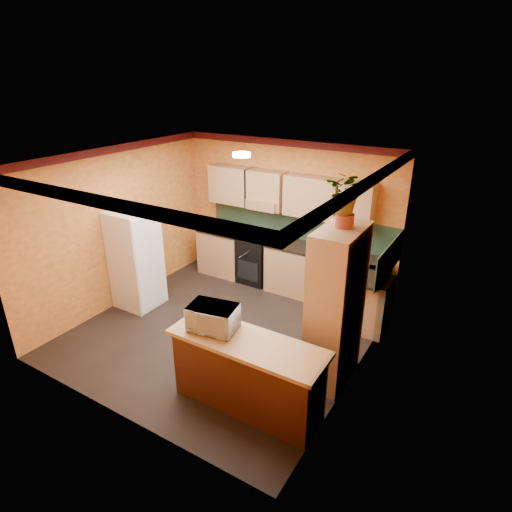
{
  "coord_description": "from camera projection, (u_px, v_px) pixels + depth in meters",
  "views": [
    {
      "loc": [
        3.41,
        -4.62,
        3.76
      ],
      "look_at": [
        0.33,
        0.45,
        1.2
      ],
      "focal_mm": 30.0,
      "sensor_mm": 36.0,
      "label": 1
    }
  ],
  "objects": [
    {
      "name": "base_cabinets_right",
      "position": [
        363.0,
        302.0,
        6.7
      ],
      "size": [
        0.6,
        0.8,
        0.88
      ],
      "primitive_type": "cube",
      "color": "tan",
      "rests_on": "ground"
    },
    {
      "name": "pantry",
      "position": [
        336.0,
        307.0,
        5.34
      ],
      "size": [
        0.48,
        0.9,
        2.1
      ],
      "primitive_type": "cube",
      "color": "tan",
      "rests_on": "ground"
    },
    {
      "name": "sink",
      "position": [
        325.0,
        250.0,
        7.35
      ],
      "size": [
        0.48,
        0.4,
        0.03
      ],
      "primitive_type": "cube",
      "color": "silver",
      "rests_on": "countertop_back"
    },
    {
      "name": "fern_pot",
      "position": [
        344.0,
        220.0,
        4.93
      ],
      "size": [
        0.22,
        0.22,
        0.16
      ],
      "primitive_type": "cylinder",
      "color": "brown",
      "rests_on": "pantry"
    },
    {
      "name": "breakfast_bar",
      "position": [
        247.0,
        375.0,
        5.08
      ],
      "size": [
        1.8,
        0.55,
        0.88
      ],
      "primitive_type": "cube",
      "color": "#4C1D11",
      "rests_on": "ground"
    },
    {
      "name": "bar_top",
      "position": [
        247.0,
        343.0,
        4.89
      ],
      "size": [
        1.9,
        0.65,
        0.05
      ],
      "primitive_type": "cube",
      "color": "tan",
      "rests_on": "breakfast_bar"
    },
    {
      "name": "fern",
      "position": [
        347.0,
        193.0,
        4.8
      ],
      "size": [
        0.5,
        0.44,
        0.5
      ],
      "primitive_type": "imported",
      "rotation": [
        0.0,
        0.0,
        -0.14
      ],
      "color": "tan",
      "rests_on": "fern_pot"
    },
    {
      "name": "fridge",
      "position": [
        136.0,
        259.0,
        7.21
      ],
      "size": [
        0.68,
        0.66,
        1.7
      ],
      "primitive_type": "cube",
      "color": "white",
      "rests_on": "ground"
    },
    {
      "name": "countertop_back",
      "position": [
        285.0,
        244.0,
        7.73
      ],
      "size": [
        3.65,
        0.62,
        0.04
      ],
      "primitive_type": "cube",
      "color": "black",
      "rests_on": "base_cabinets_back"
    },
    {
      "name": "kettle",
      "position": [
        259.0,
        234.0,
        7.9
      ],
      "size": [
        0.21,
        0.21,
        0.18
      ],
      "primitive_type": null,
      "rotation": [
        0.0,
        0.0,
        -0.26
      ],
      "color": "#B80C10",
      "rests_on": "stove"
    },
    {
      "name": "stove",
      "position": [
        256.0,
        259.0,
        8.2
      ],
      "size": [
        0.58,
        0.58,
        0.91
      ],
      "primitive_type": "cube",
      "color": "black",
      "rests_on": "ground"
    },
    {
      "name": "countertop_right",
      "position": [
        366.0,
        276.0,
        6.51
      ],
      "size": [
        0.62,
        0.8,
        0.04
      ],
      "primitive_type": "cube",
      "color": "black",
      "rests_on": "base_cabinets_right"
    },
    {
      "name": "base_cabinets_back",
      "position": [
        285.0,
        267.0,
        7.91
      ],
      "size": [
        3.65,
        0.6,
        0.88
      ],
      "primitive_type": "cube",
      "color": "tan",
      "rests_on": "ground"
    },
    {
      "name": "room_shell",
      "position": [
        231.0,
        199.0,
        6.12
      ],
      "size": [
        4.24,
        4.24,
        2.72
      ],
      "color": "black",
      "rests_on": "ground"
    },
    {
      "name": "microwave",
      "position": [
        213.0,
        318.0,
        5.05
      ],
      "size": [
        0.63,
        0.48,
        0.31
      ],
      "primitive_type": "imported",
      "rotation": [
        0.0,
        0.0,
        0.19
      ],
      "color": "white",
      "rests_on": "bar_top"
    }
  ]
}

